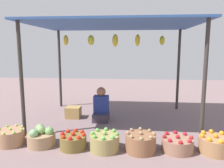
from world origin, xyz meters
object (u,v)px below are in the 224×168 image
object	(u,v)px
basket_limes	(11,137)
wooden_crate_near_vendor	(73,112)
basket_potatoes	(141,143)
vendor_person	(101,108)
basket_green_apples	(105,142)
basket_cabbages	(41,137)
basket_red_apples	(177,144)
basket_oranges	(215,145)
basket_red_tomatoes	(73,141)

from	to	relation	value
basket_limes	wooden_crate_near_vendor	size ratio (longest dim) A/B	1.32
basket_potatoes	vendor_person	bearing A→B (deg)	119.56
basket_green_apples	wooden_crate_near_vendor	bearing A→B (deg)	120.33
basket_green_apples	basket_limes	bearing A→B (deg)	177.55
basket_cabbages	basket_limes	bearing A→B (deg)	-178.74
basket_red_apples	basket_oranges	world-z (taller)	basket_oranges
basket_red_tomatoes	basket_green_apples	xyz separation A→B (m)	(0.53, -0.02, 0.02)
basket_red_apples	wooden_crate_near_vendor	bearing A→B (deg)	143.82
wooden_crate_near_vendor	basket_red_tomatoes	bearing A→B (deg)	-75.10
basket_oranges	basket_green_apples	bearing A→B (deg)	-177.60
basket_red_apples	wooden_crate_near_vendor	distance (m)	2.66
basket_cabbages	basket_green_apples	world-z (taller)	basket_cabbages
basket_limes	basket_oranges	distance (m)	3.43
basket_limes	vendor_person	bearing A→B (deg)	46.46
basket_cabbages	basket_green_apples	bearing A→B (deg)	-4.26
basket_cabbages	wooden_crate_near_vendor	bearing A→B (deg)	84.80
basket_limes	wooden_crate_near_vendor	bearing A→B (deg)	66.55
basket_cabbages	wooden_crate_near_vendor	world-z (taller)	basket_cabbages
basket_potatoes	basket_limes	bearing A→B (deg)	178.56
basket_red_apples	basket_green_apples	bearing A→B (deg)	-176.27
basket_red_tomatoes	basket_red_apples	size ratio (longest dim) A/B	0.88
basket_cabbages	basket_red_tomatoes	distance (m)	0.58
basket_limes	basket_red_tomatoes	distance (m)	1.12
basket_potatoes	basket_red_apples	world-z (taller)	basket_potatoes
basket_limes	basket_red_apples	size ratio (longest dim) A/B	0.90
basket_red_apples	basket_potatoes	bearing A→B (deg)	-173.98
basket_oranges	wooden_crate_near_vendor	xyz separation A→B (m)	(-2.74, 1.58, -0.00)
basket_red_tomatoes	basket_potatoes	distance (m)	1.12
basket_cabbages	basket_potatoes	bearing A→B (deg)	-2.31
basket_green_apples	basket_oranges	distance (m)	1.78
basket_green_apples	wooden_crate_near_vendor	size ratio (longest dim) A/B	1.40
basket_limes	basket_green_apples	distance (m)	1.65
basket_potatoes	basket_red_apples	distance (m)	0.60
basket_green_apples	wooden_crate_near_vendor	xyz separation A→B (m)	(-0.97, 1.65, -0.00)
basket_limes	basket_red_apples	bearing A→B (deg)	0.14
basket_limes	basket_cabbages	world-z (taller)	basket_cabbages
wooden_crate_near_vendor	vendor_person	bearing A→B (deg)	-10.27
wooden_crate_near_vendor	basket_cabbages	bearing A→B (deg)	-95.20
basket_red_tomatoes	wooden_crate_near_vendor	distance (m)	1.69
wooden_crate_near_vendor	basket_potatoes	bearing A→B (deg)	-46.50
basket_potatoes	basket_red_tomatoes	bearing A→B (deg)	179.60
basket_cabbages	basket_red_tomatoes	xyz separation A→B (m)	(0.58, -0.06, -0.02)
basket_limes	basket_red_apples	world-z (taller)	basket_limes
basket_red_tomatoes	basket_oranges	size ratio (longest dim) A/B	0.87
basket_red_tomatoes	basket_cabbages	bearing A→B (deg)	174.00
basket_red_tomatoes	wooden_crate_near_vendor	size ratio (longest dim) A/B	1.28
basket_limes	wooden_crate_near_vendor	distance (m)	1.72
basket_red_apples	basket_red_tomatoes	bearing A→B (deg)	-178.16
basket_green_apples	basket_red_tomatoes	bearing A→B (deg)	177.63
basket_red_apples	wooden_crate_near_vendor	world-z (taller)	basket_red_apples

